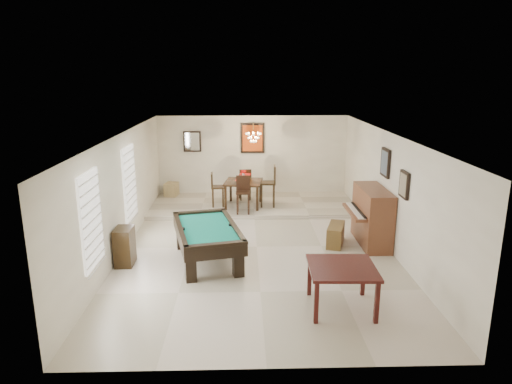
{
  "coord_description": "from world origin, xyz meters",
  "views": [
    {
      "loc": [
        -0.3,
        -9.87,
        3.89
      ],
      "look_at": [
        0.0,
        0.6,
        1.15
      ],
      "focal_mm": 32.0,
      "sensor_mm": 36.0,
      "label": 1
    }
  ],
  "objects_px": {
    "dining_table": "(244,191)",
    "dining_chair_east": "(268,186)",
    "apothecary_chest": "(125,246)",
    "chandelier": "(253,134)",
    "dining_chair_north": "(245,184)",
    "piano_bench": "(336,235)",
    "upright_piano": "(365,216)",
    "flower_vase": "(243,173)",
    "square_table": "(341,287)",
    "dining_chair_south": "(243,195)",
    "pool_table": "(207,244)",
    "corner_bench": "(171,189)",
    "dining_chair_west": "(218,190)"
  },
  "relations": [
    {
      "from": "pool_table",
      "to": "chandelier",
      "type": "distance_m",
      "value": 4.51
    },
    {
      "from": "square_table",
      "to": "dining_chair_south",
      "type": "height_order",
      "value": "dining_chair_south"
    },
    {
      "from": "dining_chair_west",
      "to": "corner_bench",
      "type": "distance_m",
      "value": 1.97
    },
    {
      "from": "dining_chair_east",
      "to": "corner_bench",
      "type": "height_order",
      "value": "dining_chair_east"
    },
    {
      "from": "square_table",
      "to": "upright_piano",
      "type": "xyz_separation_m",
      "value": [
        1.19,
        3.03,
        0.28
      ]
    },
    {
      "from": "pool_table",
      "to": "dining_table",
      "type": "xyz_separation_m",
      "value": [
        0.77,
        3.75,
        0.18
      ]
    },
    {
      "from": "dining_chair_east",
      "to": "square_table",
      "type": "bearing_deg",
      "value": 11.65
    },
    {
      "from": "upright_piano",
      "to": "corner_bench",
      "type": "bearing_deg",
      "value": 141.86
    },
    {
      "from": "pool_table",
      "to": "dining_chair_west",
      "type": "xyz_separation_m",
      "value": [
        0.03,
        3.75,
        0.24
      ]
    },
    {
      "from": "dining_table",
      "to": "corner_bench",
      "type": "bearing_deg",
      "value": 152.22
    },
    {
      "from": "upright_piano",
      "to": "dining_chair_east",
      "type": "bearing_deg",
      "value": 127.48
    },
    {
      "from": "square_table",
      "to": "piano_bench",
      "type": "distance_m",
      "value": 3.03
    },
    {
      "from": "apothecary_chest",
      "to": "dining_table",
      "type": "height_order",
      "value": "dining_table"
    },
    {
      "from": "flower_vase",
      "to": "chandelier",
      "type": "relative_size",
      "value": 0.36
    },
    {
      "from": "piano_bench",
      "to": "chandelier",
      "type": "relative_size",
      "value": 1.42
    },
    {
      "from": "pool_table",
      "to": "flower_vase",
      "type": "bearing_deg",
      "value": 65.17
    },
    {
      "from": "dining_table",
      "to": "dining_chair_west",
      "type": "distance_m",
      "value": 0.75
    },
    {
      "from": "dining_chair_west",
      "to": "dining_chair_east",
      "type": "xyz_separation_m",
      "value": [
        1.45,
        -0.03,
        0.1
      ]
    },
    {
      "from": "dining_chair_east",
      "to": "chandelier",
      "type": "xyz_separation_m",
      "value": [
        -0.41,
        0.27,
        1.48
      ]
    },
    {
      "from": "upright_piano",
      "to": "chandelier",
      "type": "xyz_separation_m",
      "value": [
        -2.54,
        3.05,
        1.54
      ]
    },
    {
      "from": "square_table",
      "to": "dining_chair_north",
      "type": "relative_size",
      "value": 1.14
    },
    {
      "from": "apothecary_chest",
      "to": "dining_chair_east",
      "type": "height_order",
      "value": "dining_chair_east"
    },
    {
      "from": "apothecary_chest",
      "to": "chandelier",
      "type": "bearing_deg",
      "value": 55.99
    },
    {
      "from": "dining_table",
      "to": "dining_chair_south",
      "type": "xyz_separation_m",
      "value": [
        -0.01,
        -0.72,
        0.09
      ]
    },
    {
      "from": "pool_table",
      "to": "dining_chair_east",
      "type": "height_order",
      "value": "dining_chair_east"
    },
    {
      "from": "pool_table",
      "to": "dining_chair_south",
      "type": "xyz_separation_m",
      "value": [
        0.76,
        3.03,
        0.26
      ]
    },
    {
      "from": "flower_vase",
      "to": "dining_chair_south",
      "type": "height_order",
      "value": "flower_vase"
    },
    {
      "from": "pool_table",
      "to": "square_table",
      "type": "distance_m",
      "value": 3.19
    },
    {
      "from": "dining_table",
      "to": "flower_vase",
      "type": "distance_m",
      "value": 0.54
    },
    {
      "from": "upright_piano",
      "to": "flower_vase",
      "type": "relative_size",
      "value": 7.37
    },
    {
      "from": "dining_chair_north",
      "to": "corner_bench",
      "type": "distance_m",
      "value": 2.38
    },
    {
      "from": "dining_chair_east",
      "to": "dining_chair_south",
      "type": "bearing_deg",
      "value": -43.73
    },
    {
      "from": "square_table",
      "to": "dining_chair_east",
      "type": "xyz_separation_m",
      "value": [
        -0.93,
        5.81,
        0.34
      ]
    },
    {
      "from": "corner_bench",
      "to": "apothecary_chest",
      "type": "bearing_deg",
      "value": -92.32
    },
    {
      "from": "dining_chair_south",
      "to": "apothecary_chest",
      "type": "bearing_deg",
      "value": -126.92
    },
    {
      "from": "dining_chair_south",
      "to": "dining_chair_west",
      "type": "distance_m",
      "value": 1.02
    },
    {
      "from": "apothecary_chest",
      "to": "dining_table",
      "type": "bearing_deg",
      "value": 57.39
    },
    {
      "from": "dining_chair_south",
      "to": "corner_bench",
      "type": "height_order",
      "value": "dining_chair_south"
    },
    {
      "from": "apothecary_chest",
      "to": "flower_vase",
      "type": "bearing_deg",
      "value": 57.39
    },
    {
      "from": "pool_table",
      "to": "corner_bench",
      "type": "bearing_deg",
      "value": 93.72
    },
    {
      "from": "flower_vase",
      "to": "dining_chair_east",
      "type": "xyz_separation_m",
      "value": [
        0.7,
        -0.04,
        -0.37
      ]
    },
    {
      "from": "corner_bench",
      "to": "dining_chair_north",
      "type": "bearing_deg",
      "value": -11.9
    },
    {
      "from": "dining_table",
      "to": "dining_chair_east",
      "type": "xyz_separation_m",
      "value": [
        0.7,
        -0.04,
        0.17
      ]
    },
    {
      "from": "chandelier",
      "to": "upright_piano",
      "type": "bearing_deg",
      "value": -50.25
    },
    {
      "from": "square_table",
      "to": "apothecary_chest",
      "type": "bearing_deg",
      "value": 154.56
    },
    {
      "from": "pool_table",
      "to": "dining_chair_west",
      "type": "bearing_deg",
      "value": 76.36
    },
    {
      "from": "piano_bench",
      "to": "dining_chair_south",
      "type": "height_order",
      "value": "dining_chair_south"
    },
    {
      "from": "dining_chair_east",
      "to": "chandelier",
      "type": "distance_m",
      "value": 1.56
    },
    {
      "from": "dining_chair_north",
      "to": "piano_bench",
      "type": "bearing_deg",
      "value": 112.9
    },
    {
      "from": "apothecary_chest",
      "to": "chandelier",
      "type": "relative_size",
      "value": 1.33
    }
  ]
}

